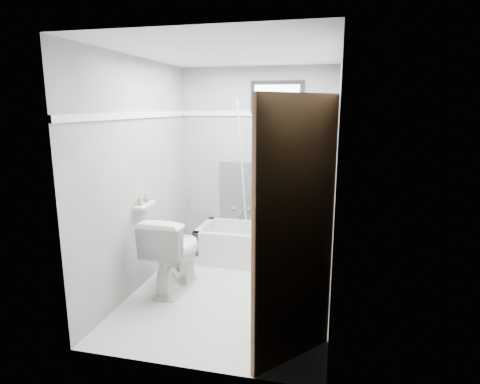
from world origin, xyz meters
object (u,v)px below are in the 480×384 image
(office_chair, at_px, (292,212))
(door, at_px, (330,251))
(soap_bottle_a, at_px, (140,200))
(soap_bottle_b, at_px, (146,198))
(toilet, at_px, (174,252))
(bathtub, at_px, (258,244))

(office_chair, distance_m, door, 2.33)
(soap_bottle_a, bearing_deg, office_chair, 37.51)
(door, bearing_deg, soap_bottle_b, 146.10)
(toilet, distance_m, soap_bottle_b, 0.65)
(soap_bottle_a, xyz_separation_m, soap_bottle_b, (0.00, 0.14, -0.01))
(office_chair, bearing_deg, door, -70.68)
(office_chair, height_order, soap_bottle_b, office_chair)
(office_chair, xyz_separation_m, toilet, (-1.12, -1.03, -0.25))
(toilet, height_order, soap_bottle_a, soap_bottle_a)
(office_chair, height_order, soap_bottle_a, office_chair)
(door, height_order, soap_bottle_a, door)
(soap_bottle_b, bearing_deg, soap_bottle_a, -90.00)
(door, distance_m, soap_bottle_a, 2.24)
(bathtub, xyz_separation_m, toilet, (-0.72, -0.98, 0.19))
(soap_bottle_b, bearing_deg, toilet, -10.73)
(office_chair, bearing_deg, toilet, -130.21)
(office_chair, bearing_deg, soap_bottle_b, -138.87)
(soap_bottle_a, height_order, soap_bottle_b, soap_bottle_a)
(bathtub, relative_size, soap_bottle_a, 15.27)
(bathtub, height_order, office_chair, office_chair)
(bathtub, xyz_separation_m, soap_bottle_b, (-1.04, -0.92, 0.75))
(door, relative_size, soap_bottle_b, 22.20)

